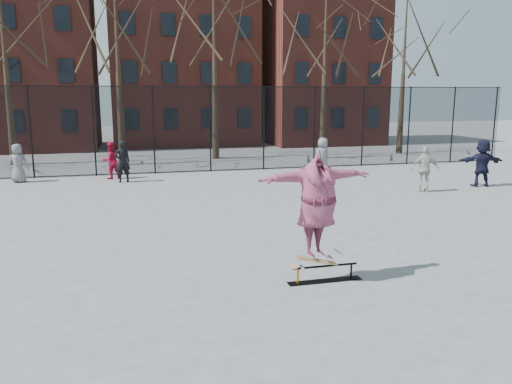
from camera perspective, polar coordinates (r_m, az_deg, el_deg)
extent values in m
plane|color=slate|center=(11.15, -0.59, -7.73)|extent=(100.00, 100.00, 0.00)
cube|color=black|center=(10.02, 7.86, -10.03)|extent=(1.50, 0.23, 0.01)
cylinder|color=#C5680B|center=(9.78, 4.82, -9.56)|extent=(0.04, 0.04, 0.31)
cylinder|color=black|center=(10.18, 10.82, -8.88)|extent=(0.04, 0.04, 0.31)
cylinder|color=black|center=(9.91, 7.91, -8.39)|extent=(1.32, 0.04, 0.04)
imported|color=#6F3B95|center=(9.53, 7.00, -2.24)|extent=(2.46, 1.00, 1.94)
imported|color=slate|center=(22.88, -25.55, 2.99)|extent=(0.85, 0.61, 1.61)
imported|color=black|center=(21.43, -15.00, 3.40)|extent=(0.72, 0.57, 1.74)
imported|color=#B91033|center=(22.45, -16.29, 3.48)|extent=(0.97, 0.90, 1.59)
imported|color=#B8B5AB|center=(19.66, 18.72, 2.50)|extent=(1.09, 0.69, 1.72)
imported|color=black|center=(21.67, 24.43, 3.05)|extent=(1.82, 0.93, 1.88)
imported|color=slate|center=(22.96, 7.62, 4.09)|extent=(0.97, 0.84, 1.68)
cylinder|color=black|center=(23.67, -24.37, 6.24)|extent=(0.07, 0.07, 4.00)
cylinder|color=black|center=(23.36, -18.05, 6.63)|extent=(0.07, 0.07, 4.00)
cylinder|color=black|center=(23.34, -11.63, 6.94)|extent=(0.07, 0.07, 4.00)
cylinder|color=black|center=(23.60, -5.26, 7.16)|extent=(0.07, 0.07, 4.00)
cylinder|color=black|center=(24.15, 0.89, 7.29)|extent=(0.07, 0.07, 4.00)
cylinder|color=black|center=(24.95, 6.71, 7.34)|extent=(0.07, 0.07, 4.00)
cylinder|color=black|center=(25.99, 12.12, 7.32)|extent=(0.07, 0.07, 4.00)
cylinder|color=black|center=(27.24, 17.07, 7.24)|extent=(0.07, 0.07, 4.00)
cylinder|color=black|center=(28.67, 21.56, 7.13)|extent=(0.07, 0.07, 4.00)
cylinder|color=black|center=(30.26, 25.59, 6.98)|extent=(0.07, 0.07, 4.00)
cube|color=black|center=(23.44, -8.18, 7.07)|extent=(34.00, 0.01, 4.00)
cylinder|color=black|center=(23.39, -8.32, 11.86)|extent=(34.00, 0.04, 0.04)
cone|color=black|center=(28.72, -26.55, 7.36)|extent=(0.40, 0.40, 4.62)
cone|color=black|center=(26.79, -15.48, 7.94)|extent=(0.40, 0.40, 4.62)
cone|color=black|center=(28.53, -4.21, 8.47)|extent=(0.40, 0.40, 4.62)
cone|color=black|center=(28.77, 7.23, 8.43)|extent=(0.40, 0.40, 4.62)
cone|color=black|center=(32.32, 15.59, 8.40)|extent=(0.40, 0.40, 4.62)
cube|color=maroon|center=(36.92, -25.15, 13.80)|extent=(9.00, 7.00, 12.00)
cube|color=maroon|center=(36.59, -8.25, 15.52)|extent=(10.00, 7.00, 13.00)
cube|color=maroon|center=(38.91, 7.05, 13.81)|extent=(8.00, 7.00, 11.00)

